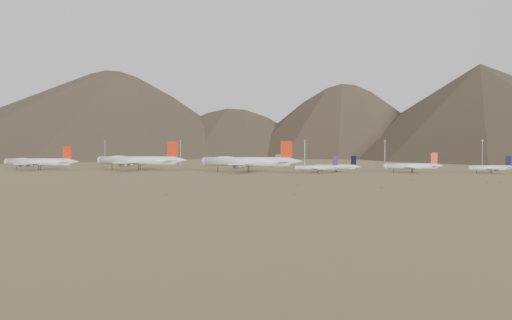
% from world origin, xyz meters
% --- Properties ---
extents(ground, '(3000.00, 3000.00, 0.00)m').
position_xyz_m(ground, '(0.00, 0.00, 0.00)').
color(ground, olive).
rests_on(ground, ground).
extents(mountain_ridge, '(4400.00, 1000.00, 300.00)m').
position_xyz_m(mountain_ridge, '(0.00, 900.00, 150.00)').
color(mountain_ridge, brown).
rests_on(mountain_ridge, ground).
extents(widebody_west, '(67.31, 51.69, 19.98)m').
position_xyz_m(widebody_west, '(-159.02, 20.32, 6.89)').
color(widebody_west, white).
rests_on(widebody_west, ground).
extents(widebody_centre, '(80.26, 61.45, 23.83)m').
position_xyz_m(widebody_centre, '(-76.23, 33.90, 8.22)').
color(widebody_centre, white).
rests_on(widebody_centre, ground).
extents(widebody_east, '(80.30, 61.55, 23.84)m').
position_xyz_m(widebody_east, '(19.40, 20.49, 8.22)').
color(widebody_east, white).
rests_on(widebody_east, ground).
extents(narrowbody_a, '(35.51, 26.67, 12.39)m').
position_xyz_m(narrowbody_a, '(73.68, 20.06, 4.02)').
color(narrowbody_a, white).
rests_on(narrowbody_a, ground).
extents(narrowbody_b, '(36.75, 27.48, 12.69)m').
position_xyz_m(narrowbody_b, '(86.98, 36.41, 4.12)').
color(narrowbody_b, white).
rests_on(narrowbody_b, ground).
extents(narrowbody_c, '(45.44, 33.35, 15.20)m').
position_xyz_m(narrowbody_c, '(143.63, 36.22, 4.93)').
color(narrowbody_c, white).
rests_on(narrowbody_c, ground).
extents(narrowbody_d, '(36.77, 27.62, 12.83)m').
position_xyz_m(narrowbody_d, '(199.71, 37.43, 4.16)').
color(narrowbody_d, white).
rests_on(narrowbody_d, ground).
extents(control_tower, '(8.00, 8.00, 12.00)m').
position_xyz_m(control_tower, '(30.00, 120.00, 5.32)').
color(control_tower, gray).
rests_on(control_tower, ground).
extents(mast_far_west, '(2.00, 0.60, 25.70)m').
position_xyz_m(mast_far_west, '(-148.00, 114.23, 14.20)').
color(mast_far_west, gray).
rests_on(mast_far_west, ground).
extents(mast_west, '(2.00, 0.60, 25.70)m').
position_xyz_m(mast_west, '(-70.32, 122.38, 14.20)').
color(mast_west, gray).
rests_on(mast_west, ground).
extents(mast_centre, '(2.00, 0.60, 25.70)m').
position_xyz_m(mast_centre, '(56.33, 101.75, 14.20)').
color(mast_centre, gray).
rests_on(mast_centre, ground).
extents(mast_east, '(2.00, 0.60, 25.70)m').
position_xyz_m(mast_east, '(129.85, 136.15, 14.20)').
color(mast_east, gray).
rests_on(mast_east, ground).
extents(mast_far_east, '(2.00, 0.60, 25.70)m').
position_xyz_m(mast_far_east, '(213.43, 120.47, 14.20)').
color(mast_far_east, gray).
rests_on(mast_far_east, ground).
extents(desert_scrub, '(412.71, 174.48, 0.87)m').
position_xyz_m(desert_scrub, '(-19.88, -78.32, 0.32)').
color(desert_scrub, olive).
rests_on(desert_scrub, ground).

